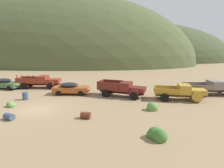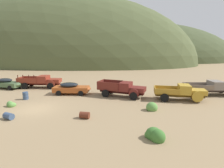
% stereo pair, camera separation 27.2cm
% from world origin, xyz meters
% --- Properties ---
extents(ground_plane, '(300.00, 300.00, 0.00)m').
position_xyz_m(ground_plane, '(0.00, 0.00, 0.00)').
color(ground_plane, '#937A56').
extents(hill_far_right, '(112.24, 51.39, 54.83)m').
position_xyz_m(hill_far_right, '(-24.93, 55.42, 0.00)').
color(hill_far_right, '#4C5633').
rests_on(hill_far_right, ground).
extents(hill_center, '(97.26, 58.70, 39.05)m').
position_xyz_m(hill_center, '(8.25, 84.56, 0.00)').
color(hill_center, '#424C2D').
rests_on(hill_center, ground).
extents(car_weathered_green, '(4.97, 2.40, 1.57)m').
position_xyz_m(car_weathered_green, '(-9.67, 8.17, 0.82)').
color(car_weathered_green, '#47603D').
rests_on(car_weathered_green, ground).
extents(truck_rust_red, '(6.59, 3.12, 2.16)m').
position_xyz_m(truck_rust_red, '(-4.62, 9.61, 1.01)').
color(truck_rust_red, '#42140D').
rests_on(truck_rust_red, ground).
extents(car_oxide_orange, '(5.11, 2.50, 1.57)m').
position_xyz_m(car_oxide_orange, '(1.38, 6.44, 0.82)').
color(car_oxide_orange, '#A34C1E').
rests_on(car_oxide_orange, ground).
extents(truck_oxblood, '(6.25, 3.36, 1.91)m').
position_xyz_m(truck_oxblood, '(8.41, 6.11, 1.01)').
color(truck_oxblood, black).
rests_on(truck_oxblood, ground).
extents(truck_mustard, '(5.84, 2.38, 1.89)m').
position_xyz_m(truck_mustard, '(15.34, 5.59, 1.00)').
color(truck_mustard, '#593D12').
rests_on(truck_mustard, ground).
extents(truck_primer_gray, '(6.82, 3.20, 1.89)m').
position_xyz_m(truck_primer_gray, '(19.97, 8.83, 1.01)').
color(truck_primer_gray, '#3D322D').
rests_on(truck_primer_gray, ground).
extents(oil_drum_foreground, '(0.85, 0.62, 0.59)m').
position_xyz_m(oil_drum_foreground, '(5.60, -1.64, 0.29)').
color(oil_drum_foreground, '#5B2819').
rests_on(oil_drum_foreground, ground).
extents(oil_drum_tipped, '(1.02, 0.82, 0.57)m').
position_xyz_m(oil_drum_tipped, '(-0.85, -2.85, 0.28)').
color(oil_drum_tipped, '#384C6B').
rests_on(oil_drum_tipped, ground).
extents(oil_drum_spare, '(0.67, 0.67, 0.92)m').
position_xyz_m(oil_drum_spare, '(-3.24, 3.07, 0.46)').
color(oil_drum_spare, '#384C6B').
rests_on(oil_drum_spare, ground).
extents(bush_between_trucks, '(1.04, 0.91, 0.86)m').
position_xyz_m(bush_between_trucks, '(13.62, 9.64, 0.22)').
color(bush_between_trucks, '#3D702D').
rests_on(bush_between_trucks, ground).
extents(bush_front_right, '(1.15, 1.01, 1.07)m').
position_xyz_m(bush_front_right, '(11.60, 1.47, 0.28)').
color(bush_front_right, '#5B8E42').
rests_on(bush_front_right, ground).
extents(bush_front_left, '(1.36, 1.30, 1.04)m').
position_xyz_m(bush_front_left, '(11.40, -4.48, 0.26)').
color(bush_front_left, '#3D702D').
rests_on(bush_front_left, ground).
extents(bush_near_barrel, '(0.97, 0.86, 0.73)m').
position_xyz_m(bush_near_barrel, '(-3.10, 0.37, 0.18)').
color(bush_near_barrel, '#5B8E42').
rests_on(bush_near_barrel, ground).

